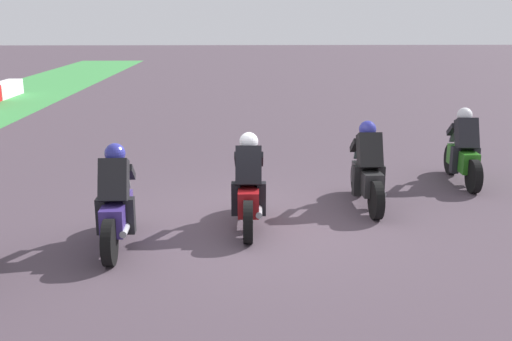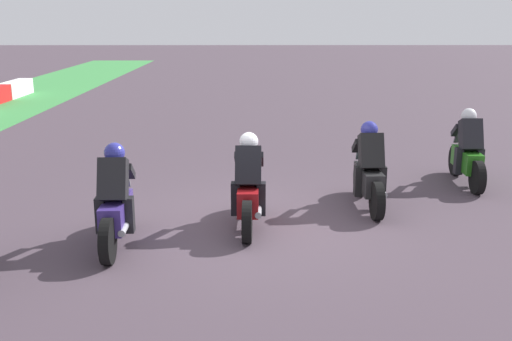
{
  "view_description": "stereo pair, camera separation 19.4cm",
  "coord_description": "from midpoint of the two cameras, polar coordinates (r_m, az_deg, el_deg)",
  "views": [
    {
      "loc": [
        -9.17,
        0.26,
        3.28
      ],
      "look_at": [
        -0.0,
        0.02,
        0.9
      ],
      "focal_mm": 42.07,
      "sensor_mm": 36.0,
      "label": 1
    },
    {
      "loc": [
        -9.18,
        0.07,
        3.28
      ],
      "look_at": [
        -0.0,
        0.02,
        0.9
      ],
      "focal_mm": 42.07,
      "sensor_mm": 36.0,
      "label": 2
    }
  ],
  "objects": [
    {
      "name": "rider_lane_c",
      "position": [
        9.46,
        -0.11,
        -1.77
      ],
      "size": [
        2.04,
        0.54,
        1.51
      ],
      "rotation": [
        0.0,
        0.0,
        -0.03
      ],
      "color": "black",
      "rests_on": "ground_plane"
    },
    {
      "name": "ground_plane",
      "position": [
        9.74,
        0.7,
        -5.13
      ],
      "size": [
        120.0,
        120.0,
        0.0
      ],
      "primitive_type": "plane",
      "color": "#493B45"
    },
    {
      "name": "rider_lane_b",
      "position": [
        10.65,
        11.2,
        -0.19
      ],
      "size": [
        2.04,
        0.54,
        1.51
      ],
      "rotation": [
        0.0,
        0.0,
        0.03
      ],
      "color": "black",
      "rests_on": "ground_plane"
    },
    {
      "name": "rider_lane_a",
      "position": [
        12.62,
        19.89,
        1.52
      ],
      "size": [
        2.04,
        0.55,
        1.51
      ],
      "rotation": [
        0.0,
        0.0,
        -0.04
      ],
      "color": "black",
      "rests_on": "ground_plane"
    },
    {
      "name": "rider_lane_d",
      "position": [
        8.92,
        -12.56,
        -3.15
      ],
      "size": [
        2.04,
        0.55,
        1.51
      ],
      "rotation": [
        0.0,
        0.0,
        0.04
      ],
      "color": "black",
      "rests_on": "ground_plane"
    }
  ]
}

